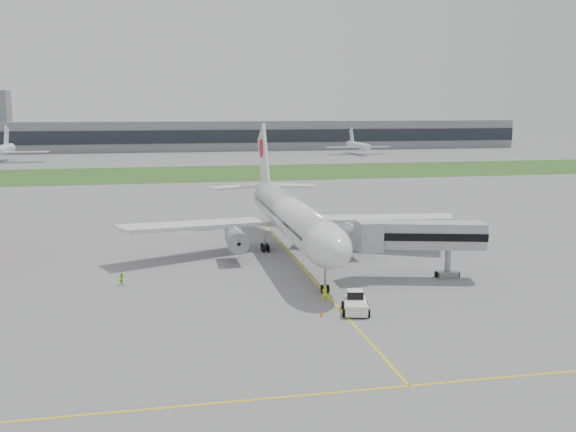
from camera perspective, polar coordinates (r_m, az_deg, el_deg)
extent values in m
plane|color=gray|center=(86.84, 0.80, -4.06)|extent=(600.00, 600.00, 0.00)
cube|color=#335620|center=(204.28, -6.32, 3.82)|extent=(600.00, 50.00, 0.02)
cube|color=gray|center=(313.26, -8.16, 7.08)|extent=(320.00, 22.00, 14.00)
cube|color=#21262F|center=(302.29, -8.04, 6.99)|extent=(320.00, 0.60, 6.00)
cylinder|color=silver|center=(89.54, 0.27, 0.02)|extent=(5.00, 38.00, 5.00)
ellipsoid|color=silver|center=(70.89, 3.45, -2.58)|extent=(5.00, 11.00, 5.00)
cube|color=black|center=(69.76, 3.66, -2.02)|extent=(3.20, 1.54, 1.14)
cone|color=silver|center=(110.82, -2.03, 2.29)|extent=(5.00, 10.53, 6.16)
cube|color=silver|center=(90.06, -8.12, -0.80)|extent=(22.13, 13.52, 1.70)
cube|color=silver|center=(95.06, 7.72, -0.24)|extent=(22.13, 13.52, 1.70)
cylinder|color=gray|center=(86.34, -4.61, -2.13)|extent=(2.70, 5.20, 2.70)
cylinder|color=gray|center=(89.58, 5.61, -1.72)|extent=(2.70, 5.20, 2.70)
cube|color=silver|center=(111.76, -2.17, 4.98)|extent=(0.45, 10.90, 12.76)
cylinder|color=#B80A1A|center=(112.60, -2.26, 6.04)|extent=(0.60, 3.20, 3.20)
cube|color=silver|center=(112.54, -4.75, 2.59)|extent=(9.54, 6.34, 0.35)
cube|color=silver|center=(114.11, 0.25, 2.72)|extent=(9.54, 6.34, 0.35)
cylinder|color=gray|center=(72.32, 3.31, -5.63)|extent=(0.24, 0.24, 3.10)
cylinder|color=black|center=(92.83, -2.05, -2.82)|extent=(1.40, 1.10, 1.10)
cylinder|color=black|center=(94.05, 1.81, -2.65)|extent=(1.40, 1.10, 1.10)
cube|color=white|center=(65.87, 6.02, -7.97)|extent=(3.13, 4.43, 1.07)
cube|color=white|center=(66.63, 5.98, -6.96)|extent=(1.90, 1.77, 0.89)
cube|color=black|center=(66.62, 5.98, -6.92)|extent=(1.95, 1.82, 0.76)
cylinder|color=black|center=(67.18, 4.91, -7.88)|extent=(0.50, 0.85, 0.80)
cylinder|color=black|center=(67.33, 6.98, -7.87)|extent=(0.50, 0.85, 0.80)
cylinder|color=black|center=(64.63, 5.01, -8.59)|extent=(0.50, 0.85, 0.80)
cylinder|color=black|center=(64.79, 7.17, -8.59)|extent=(0.50, 0.85, 0.80)
cube|color=#A6A6A8|center=(79.08, 11.97, -1.65)|extent=(14.80, 6.62, 3.10)
cube|color=black|center=(79.08, 11.97, -1.65)|extent=(15.03, 6.77, 0.93)
cube|color=#A6A6A8|center=(77.30, 7.15, -1.77)|extent=(2.69, 3.52, 3.52)
cylinder|color=gray|center=(80.84, 14.01, -3.96)|extent=(0.72, 0.72, 3.93)
cube|color=gray|center=(81.22, 13.96, -5.06)|extent=(2.77, 2.02, 0.72)
cylinder|color=black|center=(80.98, 13.02, -5.07)|extent=(0.48, 0.78, 0.72)
cylinder|color=black|center=(81.49, 14.89, -5.05)|extent=(0.48, 0.78, 0.72)
cone|color=orange|center=(64.68, 2.98, -8.66)|extent=(0.42, 0.42, 0.58)
cone|color=orange|center=(67.95, 6.26, -7.79)|extent=(0.43, 0.43, 0.59)
imported|color=yellow|center=(69.31, 3.28, -6.87)|extent=(0.75, 0.59, 1.80)
imported|color=#8ED122|center=(77.77, -14.52, -5.44)|extent=(0.93, 0.90, 1.51)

